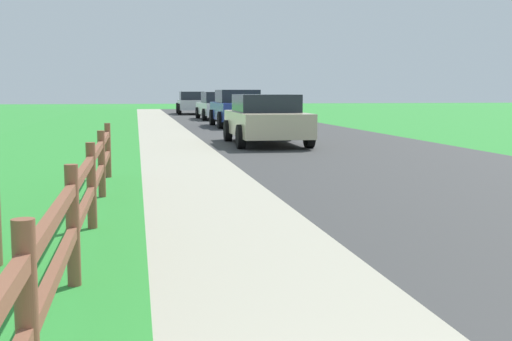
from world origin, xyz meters
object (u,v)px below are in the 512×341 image
parked_car_white (218,106)px  parked_car_blue (237,108)px  parked_suv_beige (266,119)px  parked_car_silver (192,102)px

parked_car_white → parked_car_blue: bearing=-90.5°
parked_suv_beige → parked_car_white: 18.12m
parked_suv_beige → parked_car_blue: size_ratio=0.97×
parked_car_white → parked_car_silver: (-0.74, 9.19, 0.04)m
parked_car_silver → parked_car_white: bearing=-85.4°
parked_car_blue → parked_car_silver: bearing=92.2°
parked_car_white → parked_car_silver: parked_car_silver is taller
parked_car_blue → parked_car_white: parked_car_blue is taller
parked_car_blue → parked_car_silver: (-0.67, 17.11, -0.04)m
parked_suv_beige → parked_car_blue: parked_car_blue is taller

